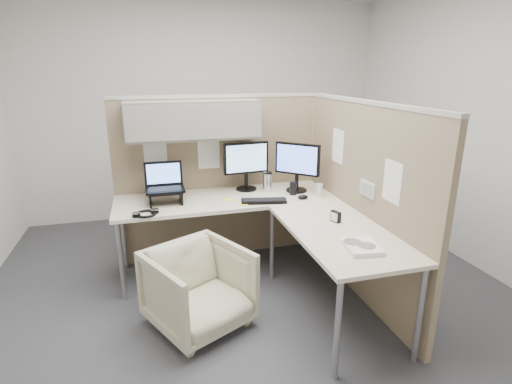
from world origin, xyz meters
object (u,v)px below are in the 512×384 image
object	(u,v)px
monitor_left	(246,162)
office_chair	(199,285)
desk	(263,214)
keyboard	(264,201)

from	to	relation	value
monitor_left	office_chair	bearing A→B (deg)	-126.48
office_chair	monitor_left	world-z (taller)	monitor_left
office_chair	monitor_left	size ratio (longest dim) A/B	1.44
desk	keyboard	xyz separation A→B (m)	(0.06, 0.18, 0.05)
monitor_left	keyboard	size ratio (longest dim) A/B	1.17
desk	keyboard	size ratio (longest dim) A/B	5.03
desk	office_chair	distance (m)	0.81
monitor_left	desk	bearing A→B (deg)	-95.51
monitor_left	keyboard	world-z (taller)	monitor_left
desk	office_chair	size ratio (longest dim) A/B	2.98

